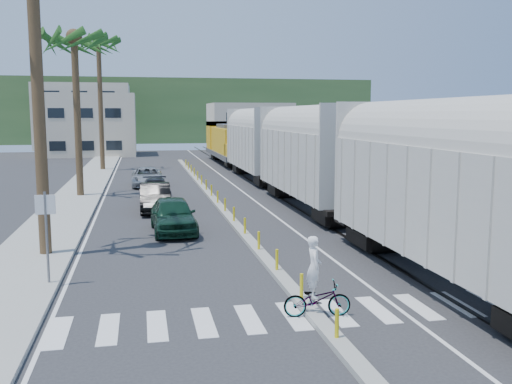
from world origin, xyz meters
TOP-DOWN VIEW (x-y plane):
  - ground at (0.00, 0.00)m, footprint 140.00×140.00m
  - sidewalk at (-8.50, 25.00)m, footprint 3.00×90.00m
  - rails at (5.00, 28.00)m, footprint 1.56×100.00m
  - median at (0.00, 19.96)m, footprint 0.45×60.00m
  - crosswalk at (0.00, -2.00)m, footprint 14.00×2.20m
  - lane_markings at (-2.15, 25.00)m, footprint 9.42×90.00m
  - freight_train at (5.00, 20.51)m, footprint 3.00×60.94m
  - palm_trees at (-8.10, 22.70)m, footprint 3.50×37.20m
  - street_sign at (-7.30, 2.00)m, footprint 0.60×0.08m
  - buildings at (-6.41, 71.66)m, footprint 38.00×27.00m
  - hillside at (0.00, 100.00)m, footprint 80.00×20.00m
  - car_lead at (-3.03, 9.62)m, footprint 2.25×4.86m
  - car_second at (-3.68, 15.60)m, footprint 1.66×4.70m
  - car_third at (-3.54, 20.05)m, footprint 1.86×4.47m
  - car_rear at (-3.96, 26.98)m, footprint 2.50×5.11m
  - cyclist at (0.07, -2.17)m, footprint 1.01×1.93m

SIDE VIEW (x-z plane):
  - ground at x=0.00m, z-range 0.00..0.00m
  - lane_markings at x=-2.15m, z-range 0.00..0.01m
  - crosswalk at x=0.00m, z-range 0.00..0.01m
  - rails at x=5.00m, z-range 0.00..0.06m
  - sidewalk at x=-8.50m, z-range 0.00..0.15m
  - median at x=0.00m, z-range -0.34..0.51m
  - car_third at x=-3.54m, z-range 0.00..1.29m
  - cyclist at x=0.07m, z-range -0.40..1.79m
  - car_rear at x=-3.96m, z-range 0.00..1.40m
  - car_second at x=-3.68m, z-range 0.00..1.55m
  - car_lead at x=-3.03m, z-range 0.00..1.61m
  - street_sign at x=-7.30m, z-range 0.47..3.47m
  - freight_train at x=5.00m, z-range -0.02..5.83m
  - buildings at x=-6.41m, z-range -0.64..9.36m
  - hillside at x=0.00m, z-range 0.00..12.00m
  - palm_trees at x=-8.10m, z-range 3.93..17.68m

